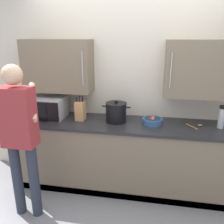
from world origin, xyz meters
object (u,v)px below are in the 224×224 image
object	(u,v)px
knife_block	(80,110)
person_figure	(19,131)
microwave_oven	(42,107)
thermos_flask	(222,117)
fruit_bowl	(152,121)
stock_pot	(116,112)
wooden_spoon	(196,126)

from	to	relation	value
knife_block	person_figure	distance (m)	0.84
microwave_oven	person_figure	xyz separation A→B (m)	(0.10, -0.74, -0.03)
microwave_oven	thermos_flask	bearing A→B (deg)	-0.11
fruit_bowl	person_figure	size ratio (longest dim) A/B	0.14
microwave_oven	stock_pot	xyz separation A→B (m)	(0.99, -0.01, -0.01)
microwave_oven	wooden_spoon	xyz separation A→B (m)	(1.96, -0.00, -0.12)
knife_block	person_figure	bearing A→B (deg)	-120.26
microwave_oven	knife_block	bearing A→B (deg)	-1.32
thermos_flask	person_figure	xyz separation A→B (m)	(-2.13, -0.73, -0.03)
wooden_spoon	stock_pot	distance (m)	0.98
microwave_oven	thermos_flask	distance (m)	2.23
thermos_flask	stock_pot	xyz separation A→B (m)	(-1.24, -0.00, -0.01)
person_figure	knife_block	bearing A→B (deg)	59.74
microwave_oven	wooden_spoon	size ratio (longest dim) A/B	2.72
fruit_bowl	knife_block	size ratio (longest dim) A/B	0.77
wooden_spoon	thermos_flask	bearing A→B (deg)	0.02
fruit_bowl	stock_pot	distance (m)	0.46
wooden_spoon	person_figure	size ratio (longest dim) A/B	0.12
microwave_oven	fruit_bowl	size ratio (longest dim) A/B	2.25
fruit_bowl	thermos_flask	world-z (taller)	thermos_flask
microwave_oven	fruit_bowl	xyz separation A→B (m)	(1.44, -0.01, -0.09)
microwave_oven	knife_block	distance (m)	0.53
wooden_spoon	stock_pot	bearing A→B (deg)	-179.93
fruit_bowl	person_figure	world-z (taller)	person_figure
thermos_flask	fruit_bowl	bearing A→B (deg)	-179.90
microwave_oven	fruit_bowl	world-z (taller)	microwave_oven
wooden_spoon	thermos_flask	world-z (taller)	thermos_flask
wooden_spoon	knife_block	xyz separation A→B (m)	(-1.43, -0.01, 0.11)
wooden_spoon	knife_block	distance (m)	1.44
thermos_flask	knife_block	bearing A→B (deg)	-179.74
stock_pot	person_figure	distance (m)	1.15
wooden_spoon	fruit_bowl	distance (m)	0.52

